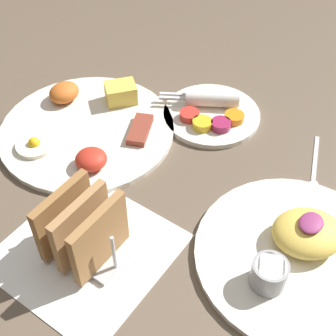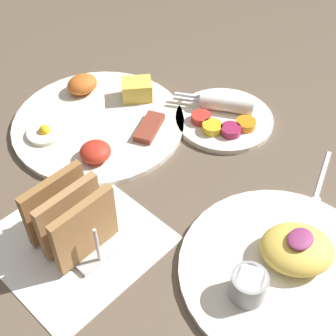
{
  "view_description": "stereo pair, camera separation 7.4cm",
  "coord_description": "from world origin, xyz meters",
  "px_view_note": "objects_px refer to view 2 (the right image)",
  "views": [
    {
      "loc": [
        -0.45,
        -0.27,
        0.56
      ],
      "look_at": [
        -0.03,
        0.03,
        0.03
      ],
      "focal_mm": 50.0,
      "sensor_mm": 36.0,
      "label": 1
    },
    {
      "loc": [
        -0.41,
        -0.32,
        0.56
      ],
      "look_at": [
        -0.03,
        0.03,
        0.03
      ],
      "focal_mm": 50.0,
      "sensor_mm": 36.0,
      "label": 2
    }
  ],
  "objects_px": {
    "plate_breakfast": "(99,119)",
    "plate_foreground": "(284,266)",
    "plate_condiments": "(224,117)",
    "toast_rack": "(71,219)"
  },
  "relations": [
    {
      "from": "plate_breakfast",
      "to": "plate_foreground",
      "type": "distance_m",
      "value": 0.42
    },
    {
      "from": "plate_breakfast",
      "to": "plate_condiments",
      "type": "height_order",
      "value": "plate_breakfast"
    },
    {
      "from": "plate_condiments",
      "to": "plate_breakfast",
      "type": "bearing_deg",
      "value": 134.95
    },
    {
      "from": "plate_foreground",
      "to": "plate_condiments",
      "type": "bearing_deg",
      "value": 53.06
    },
    {
      "from": "plate_breakfast",
      "to": "plate_condiments",
      "type": "bearing_deg",
      "value": -45.05
    },
    {
      "from": "plate_condiments",
      "to": "plate_foreground",
      "type": "distance_m",
      "value": 0.32
    },
    {
      "from": "plate_breakfast",
      "to": "toast_rack",
      "type": "height_order",
      "value": "toast_rack"
    },
    {
      "from": "plate_foreground",
      "to": "toast_rack",
      "type": "relative_size",
      "value": 2.46
    },
    {
      "from": "plate_breakfast",
      "to": "plate_foreground",
      "type": "relative_size",
      "value": 1.09
    },
    {
      "from": "plate_condiments",
      "to": "plate_foreground",
      "type": "relative_size",
      "value": 0.67
    }
  ]
}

